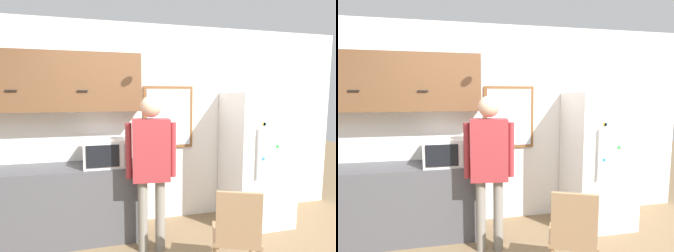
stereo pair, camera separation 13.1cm
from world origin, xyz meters
TOP-DOWN VIEW (x-y plane):
  - back_wall at (0.00, 1.78)m, footprint 6.00×0.06m
  - counter at (-1.14, 1.47)m, footprint 2.11×0.56m
  - upper_cabinets at (-1.14, 1.58)m, footprint 2.11×0.35m
  - microwave at (-0.52, 1.41)m, footprint 0.52×0.41m
  - person at (-0.05, 1.01)m, footprint 0.55×0.26m
  - refrigerator at (1.48, 1.38)m, footprint 0.81×0.75m
  - chair at (0.62, 0.30)m, footprint 0.56×0.56m
  - window at (0.32, 1.73)m, footprint 0.69×0.05m

SIDE VIEW (x-z plane):
  - counter at x=-1.14m, z-range 0.00..0.91m
  - chair at x=0.62m, z-range 0.04..0.96m
  - refrigerator at x=1.48m, z-range 0.00..1.80m
  - person at x=-0.05m, z-range 0.19..1.95m
  - microwave at x=-0.52m, z-range 0.91..1.24m
  - back_wall at x=0.00m, z-range 0.00..2.70m
  - window at x=0.32m, z-range 1.03..1.88m
  - upper_cabinets at x=-1.14m, z-range 1.57..2.26m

